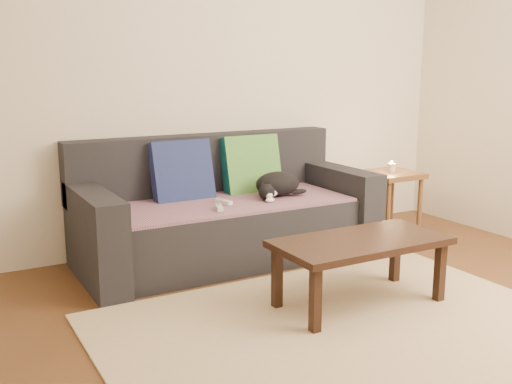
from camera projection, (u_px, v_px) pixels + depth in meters
ground at (363, 342)px, 3.02m from camera, size 4.50×4.50×0.00m
back_wall at (198, 75)px, 4.47m from camera, size 4.50×0.04×2.60m
sofa at (225, 216)px, 4.30m from camera, size 2.10×0.94×0.87m
throw_blanket at (230, 202)px, 4.20m from camera, size 1.66×0.74×0.02m
cushion_navy at (182, 172)px, 4.26m from camera, size 0.44×0.22×0.45m
cushion_green at (251, 166)px, 4.53m from camera, size 0.45×0.21×0.46m
cat at (277, 185)px, 4.34m from camera, size 0.41×0.30×0.18m
wii_remote_a at (224, 202)px, 4.10m from camera, size 0.07×0.15×0.03m
wii_remote_b at (219, 208)px, 3.93m from camera, size 0.08×0.15×0.03m
side_table at (391, 183)px, 4.88m from camera, size 0.42×0.42×0.52m
candle at (392, 167)px, 4.86m from camera, size 0.06×0.06×0.09m
rug at (345, 329)px, 3.15m from camera, size 2.50×1.80×0.01m
coffee_table at (361, 247)px, 3.42m from camera, size 1.00×0.50×0.40m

